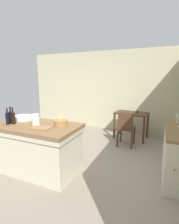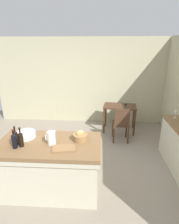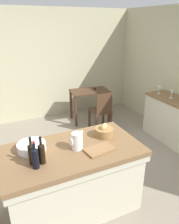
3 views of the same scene
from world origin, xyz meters
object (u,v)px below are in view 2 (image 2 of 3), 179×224
writing_desk (120,110)px  wash_bowl (26,135)px  island_table (50,165)px  wine_bottle_dark (21,139)px  bread_basket (80,137)px  wine_bottle_green (14,141)px  cutting_board (64,148)px  pitcher (51,138)px  wine_bottle_amber (16,138)px  wine_glass_right (176,113)px  wooden_chair (121,123)px

writing_desk → wash_bowl: size_ratio=2.94×
island_table → wine_bottle_dark: (-0.38, -0.12, 0.54)m
bread_basket → wine_bottle_dark: size_ratio=0.76×
island_table → wine_bottle_green: (-0.46, -0.18, 0.54)m
bread_basket → island_table: bearing=-166.8°
cutting_board → pitcher: bearing=146.9°
island_table → writing_desk: (1.36, 2.41, 0.16)m
bread_basket → wine_bottle_green: size_ratio=0.77×
island_table → wine_bottle_amber: (-0.48, -0.09, 0.54)m
island_table → writing_desk: 2.78m
island_table → writing_desk: size_ratio=1.71×
wine_bottle_green → bread_basket: bearing=17.1°
wine_bottle_green → wine_bottle_amber: bearing=101.4°
wine_glass_right → pitcher: bearing=-151.8°
writing_desk → wine_glass_right: 1.62m
wash_bowl → wine_bottle_green: 0.35m
wine_bottle_amber → wine_bottle_dark: bearing=-20.0°
island_table → cutting_board: cutting_board is taller
wooden_chair → wine_glass_right: bearing=-26.5°
wash_bowl → wooden_chair: bearing=42.1°
wash_bowl → wine_bottle_green: size_ratio=1.07×
island_table → bread_basket: bearing=13.2°
wooden_chair → wine_bottle_dark: bearing=-132.3°
cutting_board → wine_bottle_amber: wine_bottle_amber is taller
cutting_board → wine_bottle_dark: wine_bottle_dark is taller
cutting_board → wine_bottle_dark: size_ratio=1.09×
wash_bowl → bread_basket: 0.93m
wooden_chair → wine_bottle_dark: size_ratio=2.94×
cutting_board → wooden_chair: bearing=61.2°
writing_desk → wooden_chair: bearing=-92.0°
writing_desk → wooden_chair: (-0.02, -0.65, -0.14)m
wine_bottle_dark → writing_desk: bearing=55.5°
writing_desk → wine_bottle_dark: wine_bottle_dark is taller
writing_desk → island_table: bearing=-119.4°
pitcher → wine_bottle_amber: (-0.53, -0.07, 0.02)m
wooden_chair → writing_desk: bearing=88.0°
bread_basket → wine_bottle_amber: 0.99m
cutting_board → wine_bottle_green: wine_bottle_green is taller
writing_desk → cutting_board: bearing=-112.8°
wooden_chair → wash_bowl: 2.43m
wine_bottle_dark → pitcher: bearing=13.0°
wash_bowl → wine_glass_right: (2.84, 1.07, 0.06)m
pitcher → wine_bottle_green: bearing=-163.3°
island_table → wooden_chair: (1.34, 1.77, 0.02)m
island_table → wine_bottle_amber: size_ratio=5.25×
bread_basket → wooden_chair: bearing=62.8°
island_table → cutting_board: 0.53m
bread_basket → wine_bottle_amber: (-0.97, -0.21, 0.06)m
wooden_chair → wine_bottle_amber: (-1.82, -1.86, 0.52)m
bread_basket → wash_bowl: bearing=176.8°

